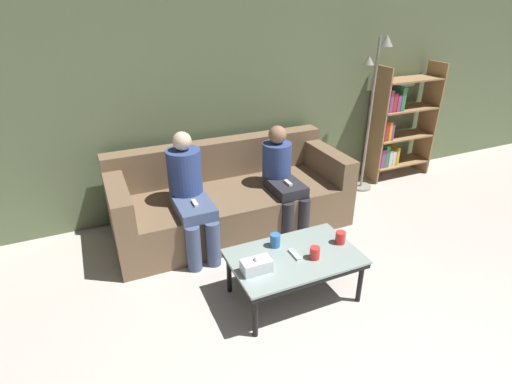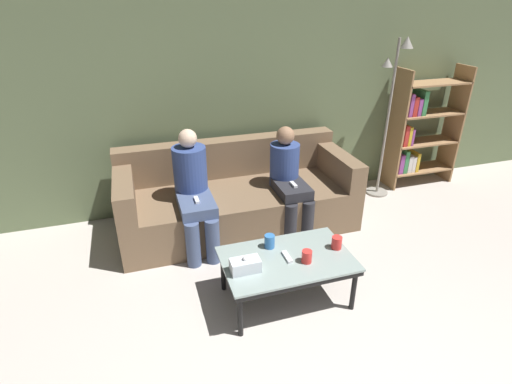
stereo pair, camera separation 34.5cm
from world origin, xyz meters
TOP-DOWN VIEW (x-y plane):
  - wall_back at (0.00, 3.76)m, footprint 12.00×0.06m
  - couch at (0.00, 3.20)m, footprint 2.38×0.97m
  - coffee_table at (0.06, 1.93)m, footprint 1.01×0.63m
  - cup_near_left at (-0.02, 2.11)m, footprint 0.08×0.08m
  - cup_near_right at (0.18, 1.84)m, footprint 0.08×0.08m
  - cup_far_center at (0.48, 1.94)m, footprint 0.08×0.08m
  - tissue_box at (-0.29, 1.87)m, footprint 0.22×0.12m
  - game_remote at (0.06, 1.93)m, footprint 0.04×0.15m
  - bookshelf at (2.41, 3.53)m, footprint 0.88×0.32m
  - standing_lamp at (1.86, 3.39)m, footprint 0.31×0.26m
  - seated_person_left_end at (-0.48, 2.97)m, footprint 0.32×0.71m
  - seated_person_mid_left at (0.48, 2.97)m, footprint 0.31×0.64m

SIDE VIEW (x-z plane):
  - couch at x=0.00m, z-range -0.11..0.73m
  - coffee_table at x=0.06m, z-range 0.16..0.56m
  - game_remote at x=0.06m, z-range 0.40..0.42m
  - cup_near_right at x=0.18m, z-range 0.40..0.50m
  - tissue_box at x=-0.29m, z-range 0.39..0.52m
  - cup_far_center at x=0.48m, z-range 0.40..0.50m
  - cup_near_left at x=-0.02m, z-range 0.40..0.51m
  - seated_person_mid_left at x=0.48m, z-range 0.03..1.10m
  - seated_person_left_end at x=-0.48m, z-range 0.04..1.17m
  - bookshelf at x=2.41m, z-range -0.03..1.43m
  - standing_lamp at x=1.86m, z-range 0.21..2.04m
  - wall_back at x=0.00m, z-range 0.00..2.60m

